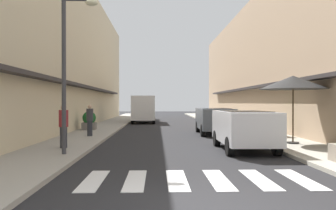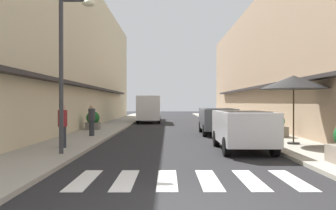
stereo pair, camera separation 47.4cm
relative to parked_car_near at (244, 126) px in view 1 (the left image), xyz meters
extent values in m
plane|color=#232326|center=(-2.29, 10.30, -0.92)|extent=(96.11, 96.11, 0.00)
cube|color=#9E998E|center=(-6.87, 10.30, -0.86)|extent=(2.48, 61.16, 0.12)
cube|color=#ADA899|center=(2.29, 10.30, -0.86)|extent=(2.48, 61.16, 0.12)
cube|color=beige|center=(-10.61, 11.48, 4.24)|extent=(5.00, 41.32, 10.33)
cube|color=#332D2D|center=(-7.86, 11.48, 1.88)|extent=(0.50, 28.92, 0.16)
cube|color=tan|center=(6.03, 11.48, 3.70)|extent=(5.00, 41.32, 9.24)
cube|color=#332D2D|center=(3.28, 11.48, 1.88)|extent=(0.50, 28.92, 0.16)
cube|color=silver|center=(-4.66, -4.79, -0.91)|extent=(0.45, 2.20, 0.01)
cube|color=silver|center=(-3.71, -4.79, -0.91)|extent=(0.45, 2.20, 0.01)
cube|color=silver|center=(-2.76, -4.79, -0.91)|extent=(0.45, 2.20, 0.01)
cube|color=silver|center=(-1.81, -4.79, -0.91)|extent=(0.45, 2.20, 0.01)
cube|color=silver|center=(-0.86, -4.79, -0.91)|extent=(0.45, 2.20, 0.01)
cube|color=silver|center=(0.09, -4.79, -0.91)|extent=(0.45, 2.20, 0.01)
cube|color=silver|center=(0.00, 0.04, -0.04)|extent=(1.78, 3.97, 1.13)
cube|color=black|center=(0.00, -0.16, 0.27)|extent=(1.49, 2.23, 0.56)
cylinder|color=black|center=(-0.79, 1.35, -0.60)|extent=(0.22, 0.64, 0.64)
cylinder|color=black|center=(0.80, 1.34, -0.60)|extent=(0.22, 0.64, 0.64)
cylinder|color=black|center=(-0.80, -1.26, -0.60)|extent=(0.22, 0.64, 0.64)
cylinder|color=black|center=(0.79, -1.27, -0.60)|extent=(0.22, 0.64, 0.64)
cube|color=#4C5156|center=(0.00, 6.69, -0.04)|extent=(1.83, 4.16, 1.13)
cube|color=black|center=(0.00, 6.49, 0.27)|extent=(1.51, 2.34, 0.56)
cylinder|color=black|center=(-0.77, 8.07, -0.60)|extent=(0.23, 0.64, 0.64)
cylinder|color=black|center=(0.82, 8.04, -0.60)|extent=(0.23, 0.64, 0.64)
cylinder|color=black|center=(-0.82, 5.35, -0.60)|extent=(0.23, 0.64, 0.64)
cylinder|color=black|center=(0.77, 5.32, -0.60)|extent=(0.23, 0.64, 0.64)
cube|color=silver|center=(-4.43, 18.07, 0.41)|extent=(2.06, 5.44, 2.03)
cube|color=black|center=(-4.43, 17.80, 1.17)|extent=(1.70, 3.06, 0.56)
cylinder|color=black|center=(-5.36, 19.84, -0.60)|extent=(0.23, 0.64, 0.64)
cylinder|color=black|center=(-3.57, 19.87, -0.60)|extent=(0.23, 0.64, 0.64)
cylinder|color=black|center=(-5.29, 16.28, -0.60)|extent=(0.23, 0.64, 0.64)
cylinder|color=black|center=(-3.50, 16.31, -0.60)|extent=(0.23, 0.64, 0.64)
cylinder|color=#38383D|center=(-6.22, -1.46, 1.76)|extent=(0.14, 0.14, 5.13)
ellipsoid|color=beige|center=(-5.32, -1.46, 4.08)|extent=(0.44, 0.28, 0.20)
cylinder|color=#262626|center=(2.29, 1.17, -0.77)|extent=(0.48, 0.48, 0.06)
cylinder|color=#4C3823|center=(2.29, 1.17, 0.44)|extent=(0.06, 0.06, 2.48)
cone|color=black|center=(2.29, 1.17, 1.68)|extent=(2.71, 2.71, 0.55)
cube|color=gray|center=(2.57, 4.21, -0.56)|extent=(0.89, 0.89, 0.49)
sphere|color=#236628|center=(2.57, 4.21, -0.04)|extent=(0.76, 0.76, 0.76)
cube|color=slate|center=(-7.37, 8.64, -0.58)|extent=(0.80, 0.80, 0.44)
sphere|color=#195623|center=(-7.37, 8.64, -0.07)|extent=(0.81, 0.81, 0.81)
cylinder|color=#282B33|center=(-6.64, 0.07, -0.41)|extent=(0.26, 0.26, 0.77)
cylinder|color=maroon|center=(-6.64, 0.07, 0.28)|extent=(0.34, 0.34, 0.61)
sphere|color=tan|center=(-6.64, 0.07, 0.69)|extent=(0.21, 0.21, 0.21)
cylinder|color=#282B33|center=(-6.57, 4.63, -0.42)|extent=(0.26, 0.26, 0.76)
cylinder|color=#333338|center=(-6.57, 4.63, 0.26)|extent=(0.34, 0.34, 0.60)
sphere|color=tan|center=(-6.57, 4.63, 0.66)|extent=(0.21, 0.21, 0.21)
camera|label=1|loc=(-3.22, -12.71, 0.85)|focal=37.10mm
camera|label=2|loc=(-2.74, -12.72, 0.85)|focal=37.10mm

